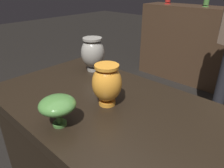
# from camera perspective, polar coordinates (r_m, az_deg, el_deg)

# --- Properties ---
(vase_centerpiece) EXTENTS (0.12, 0.12, 0.17)m
(vase_centerpiece) POSITION_cam_1_polar(r_m,az_deg,el_deg) (0.85, -1.38, 0.20)
(vase_centerpiece) COLOR orange
(vase_centerpiece) RESTS_ON display_plinth
(vase_tall_behind) EXTENTS (0.13, 0.13, 0.11)m
(vase_tall_behind) POSITION_cam_1_polar(r_m,az_deg,el_deg) (0.75, -14.53, -5.68)
(vase_tall_behind) COLOR #477A38
(vase_tall_behind) RESTS_ON display_plinth
(vase_left_accent) EXTENTS (0.13, 0.13, 0.19)m
(vase_left_accent) POSITION_cam_1_polar(r_m,az_deg,el_deg) (1.20, -5.21, 8.37)
(vase_left_accent) COLOR gray
(vase_left_accent) RESTS_ON display_plinth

